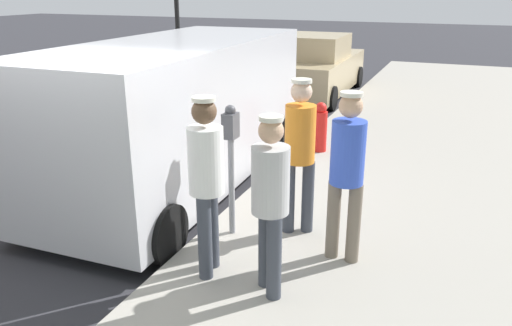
% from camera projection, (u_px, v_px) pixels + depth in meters
% --- Properties ---
extents(ground_plane, '(80.00, 80.00, 0.00)m').
position_uv_depth(ground_plane, '(94.00, 254.00, 5.69)').
color(ground_plane, '#2D2D33').
extents(sidewalk_slab, '(5.00, 32.00, 0.15)m').
position_uv_depth(sidewalk_slab, '(414.00, 324.00, 4.41)').
color(sidewalk_slab, '#9E998E').
rests_on(sidewalk_slab, ground).
extents(parking_meter_near, '(0.14, 0.18, 1.52)m').
position_uv_depth(parking_meter_near, '(231.00, 148.00, 5.54)').
color(parking_meter_near, gray).
rests_on(parking_meter_near, sidewalk_slab).
extents(pedestrian_in_blue, '(0.36, 0.34, 1.78)m').
position_uv_depth(pedestrian_in_blue, '(347.00, 167.00, 4.98)').
color(pedestrian_in_blue, '#726656').
rests_on(pedestrian_in_blue, sidewalk_slab).
extents(pedestrian_in_orange, '(0.34, 0.34, 1.79)m').
position_uv_depth(pedestrian_in_orange, '(300.00, 147.00, 5.58)').
color(pedestrian_in_orange, '#383D47').
rests_on(pedestrian_in_orange, sidewalk_slab).
extents(pedestrian_in_white, '(0.34, 0.36, 1.79)m').
position_uv_depth(pedestrian_in_white, '(206.00, 175.00, 4.74)').
color(pedestrian_in_white, '#383D47').
rests_on(pedestrian_in_white, sidewalk_slab).
extents(pedestrian_in_gray, '(0.34, 0.34, 1.70)m').
position_uv_depth(pedestrian_in_gray, '(270.00, 196.00, 4.44)').
color(pedestrian_in_gray, '#383D47').
rests_on(pedestrian_in_gray, sidewalk_slab).
extents(parked_van, '(2.23, 5.25, 2.15)m').
position_uv_depth(parked_van, '(178.00, 111.00, 7.30)').
color(parked_van, '#BCBCC1').
rests_on(parked_van, ground).
extents(parked_sedan_ahead, '(1.98, 4.42, 1.65)m').
position_uv_depth(parked_sedan_ahead, '(315.00, 68.00, 13.72)').
color(parked_sedan_ahead, tan).
rests_on(parked_sedan_ahead, ground).
extents(fire_hydrant, '(0.24, 0.24, 0.86)m').
position_uv_depth(fire_hydrant, '(320.00, 128.00, 8.65)').
color(fire_hydrant, red).
rests_on(fire_hydrant, sidewalk_slab).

